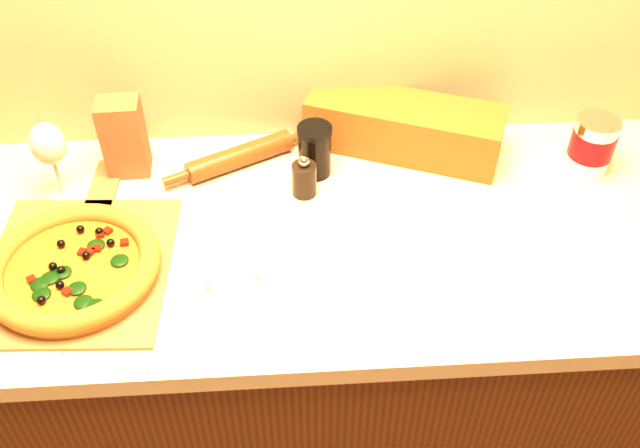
% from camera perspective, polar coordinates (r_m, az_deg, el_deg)
% --- Properties ---
extents(cabinet, '(2.80, 0.65, 0.86)m').
position_cam_1_polar(cabinet, '(1.78, -2.29, -11.47)').
color(cabinet, '#411E0E').
rests_on(cabinet, ground).
extents(countertop, '(2.84, 0.68, 0.04)m').
position_cam_1_polar(countertop, '(1.43, -2.78, -1.07)').
color(countertop, beige).
rests_on(countertop, cabinet).
extents(pizza_peel, '(0.36, 0.52, 0.01)m').
position_cam_1_polar(pizza_peel, '(1.42, -18.65, -2.90)').
color(pizza_peel, brown).
rests_on(pizza_peel, countertop).
extents(pizza, '(0.32, 0.32, 0.05)m').
position_cam_1_polar(pizza, '(1.38, -19.15, -3.25)').
color(pizza, '#B2722C').
rests_on(pizza, pizza_peel).
extents(pepper_grinder, '(0.05, 0.05, 0.10)m').
position_cam_1_polar(pepper_grinder, '(1.47, -1.27, 3.67)').
color(pepper_grinder, black).
rests_on(pepper_grinder, countertop).
extents(rolling_pin, '(0.32, 0.18, 0.05)m').
position_cam_1_polar(rolling_pin, '(1.57, -6.45, 5.40)').
color(rolling_pin, '#522B0E').
rests_on(rolling_pin, countertop).
extents(coffee_canister, '(0.09, 0.09, 0.13)m').
position_cam_1_polar(coffee_canister, '(1.63, 20.94, 5.95)').
color(coffee_canister, silver).
rests_on(coffee_canister, countertop).
extents(bread_bag, '(0.45, 0.29, 0.12)m').
position_cam_1_polar(bread_bag, '(1.60, 6.71, 7.73)').
color(bread_bag, '#663113').
rests_on(bread_bag, countertop).
extents(wine_glass, '(0.07, 0.07, 0.18)m').
position_cam_1_polar(wine_glass, '(1.52, -20.92, 5.86)').
color(wine_glass, silver).
rests_on(wine_glass, countertop).
extents(paper_bag, '(0.09, 0.07, 0.18)m').
position_cam_1_polar(paper_bag, '(1.56, -15.42, 6.71)').
color(paper_bag, brown).
rests_on(paper_bag, countertop).
extents(dark_jar, '(0.07, 0.07, 0.12)m').
position_cam_1_polar(dark_jar, '(1.52, -0.42, 5.92)').
color(dark_jar, black).
rests_on(dark_jar, countertop).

